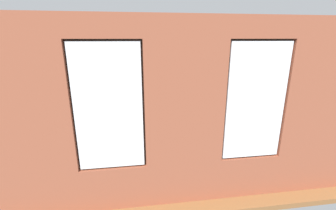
{
  "coord_description": "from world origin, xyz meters",
  "views": [
    {
      "loc": [
        0.74,
        5.91,
        2.71
      ],
      "look_at": [
        -0.07,
        0.4,
        1.04
      ],
      "focal_mm": 24.0,
      "sensor_mm": 36.0,
      "label": 1
    }
  ],
  "objects_px": {
    "potted_plant_beside_window_right": "(60,144)",
    "couch_left": "(253,128)",
    "tv_flatscreen": "(63,106)",
    "potted_plant_foreground_right": "(87,98)",
    "coffee_table": "(170,119)",
    "potted_plant_near_tv": "(76,124)",
    "remote_silver": "(182,115)",
    "cup_ceramic": "(155,119)",
    "potted_plant_between_couches": "(245,144)",
    "potted_plant_corner_near_left": "(223,95)",
    "candle_jar": "(174,118)",
    "remote_gray": "(170,117)",
    "couch_by_window": "(176,163)",
    "media_console": "(66,128)",
    "potted_plant_corner_far_left": "(299,146)",
    "potted_plant_by_left_couch": "(220,115)",
    "remote_black": "(163,117)"
  },
  "relations": [
    {
      "from": "potted_plant_beside_window_right",
      "to": "couch_left",
      "type": "bearing_deg",
      "value": -160.45
    },
    {
      "from": "tv_flatscreen",
      "to": "potted_plant_foreground_right",
      "type": "relative_size",
      "value": 1.09
    },
    {
      "from": "coffee_table",
      "to": "potted_plant_near_tv",
      "type": "distance_m",
      "value": 2.62
    },
    {
      "from": "coffee_table",
      "to": "remote_silver",
      "type": "xyz_separation_m",
      "value": [
        -0.42,
        -0.15,
        0.06
      ]
    },
    {
      "from": "cup_ceramic",
      "to": "tv_flatscreen",
      "type": "relative_size",
      "value": 0.08
    },
    {
      "from": "potted_plant_between_couches",
      "to": "cup_ceramic",
      "type": "bearing_deg",
      "value": -52.61
    },
    {
      "from": "potted_plant_corner_near_left",
      "to": "tv_flatscreen",
      "type": "bearing_deg",
      "value": 17.29
    },
    {
      "from": "couch_left",
      "to": "candle_jar",
      "type": "bearing_deg",
      "value": -112.45
    },
    {
      "from": "remote_gray",
      "to": "potted_plant_between_couches",
      "type": "bearing_deg",
      "value": 147.14
    },
    {
      "from": "potted_plant_corner_near_left",
      "to": "couch_by_window",
      "type": "bearing_deg",
      "value": 57.97
    },
    {
      "from": "coffee_table",
      "to": "media_console",
      "type": "relative_size",
      "value": 1.54
    },
    {
      "from": "cup_ceramic",
      "to": "potted_plant_corner_far_left",
      "type": "bearing_deg",
      "value": 139.96
    },
    {
      "from": "cup_ceramic",
      "to": "remote_gray",
      "type": "xyz_separation_m",
      "value": [
        -0.46,
        -0.13,
        -0.03
      ]
    },
    {
      "from": "coffee_table",
      "to": "potted_plant_by_left_couch",
      "type": "height_order",
      "value": "coffee_table"
    },
    {
      "from": "remote_gray",
      "to": "remote_black",
      "type": "height_order",
      "value": "same"
    },
    {
      "from": "remote_silver",
      "to": "potted_plant_beside_window_right",
      "type": "height_order",
      "value": "potted_plant_beside_window_right"
    },
    {
      "from": "couch_left",
      "to": "potted_plant_beside_window_right",
      "type": "height_order",
      "value": "potted_plant_beside_window_right"
    },
    {
      "from": "coffee_table",
      "to": "potted_plant_near_tv",
      "type": "relative_size",
      "value": 0.97
    },
    {
      "from": "potted_plant_near_tv",
      "to": "tv_flatscreen",
      "type": "bearing_deg",
      "value": -60.25
    },
    {
      "from": "cup_ceramic",
      "to": "candle_jar",
      "type": "distance_m",
      "value": 0.57
    },
    {
      "from": "coffee_table",
      "to": "potted_plant_beside_window_right",
      "type": "distance_m",
      "value": 3.44
    },
    {
      "from": "remote_black",
      "to": "potted_plant_corner_far_left",
      "type": "bearing_deg",
      "value": -152.17
    },
    {
      "from": "remote_silver",
      "to": "potted_plant_foreground_right",
      "type": "bearing_deg",
      "value": 129.19
    },
    {
      "from": "remote_black",
      "to": "remote_gray",
      "type": "bearing_deg",
      "value": -136.43
    },
    {
      "from": "cup_ceramic",
      "to": "potted_plant_between_couches",
      "type": "bearing_deg",
      "value": 127.39
    },
    {
      "from": "media_console",
      "to": "potted_plant_by_left_couch",
      "type": "distance_m",
      "value": 4.79
    },
    {
      "from": "potted_plant_by_left_couch",
      "to": "potted_plant_corner_far_left",
      "type": "bearing_deg",
      "value": 100.49
    },
    {
      "from": "coffee_table",
      "to": "couch_left",
      "type": "bearing_deg",
      "value": 157.84
    },
    {
      "from": "remote_silver",
      "to": "potted_plant_beside_window_right",
      "type": "xyz_separation_m",
      "value": [
        2.73,
        2.64,
        0.52
      ]
    },
    {
      "from": "potted_plant_by_left_couch",
      "to": "potted_plant_corner_far_left",
      "type": "distance_m",
      "value": 3.03
    },
    {
      "from": "remote_silver",
      "to": "potted_plant_corner_far_left",
      "type": "height_order",
      "value": "potted_plant_corner_far_left"
    },
    {
      "from": "candle_jar",
      "to": "potted_plant_near_tv",
      "type": "xyz_separation_m",
      "value": [
        2.55,
        0.76,
        0.25
      ]
    },
    {
      "from": "media_console",
      "to": "potted_plant_foreground_right",
      "type": "distance_m",
      "value": 1.7
    },
    {
      "from": "couch_by_window",
      "to": "potted_plant_by_left_couch",
      "type": "relative_size",
      "value": 5.1
    },
    {
      "from": "remote_black",
      "to": "potted_plant_corner_far_left",
      "type": "distance_m",
      "value": 3.62
    },
    {
      "from": "potted_plant_foreground_right",
      "to": "potted_plant_beside_window_right",
      "type": "xyz_separation_m",
      "value": [
        -0.38,
        4.16,
        0.26
      ]
    },
    {
      "from": "tv_flatscreen",
      "to": "potted_plant_corner_near_left",
      "type": "height_order",
      "value": "tv_flatscreen"
    },
    {
      "from": "couch_by_window",
      "to": "potted_plant_corner_near_left",
      "type": "xyz_separation_m",
      "value": [
        -2.57,
        -4.1,
        0.28
      ]
    },
    {
      "from": "coffee_table",
      "to": "candle_jar",
      "type": "height_order",
      "value": "candle_jar"
    },
    {
      "from": "cup_ceramic",
      "to": "potted_plant_between_couches",
      "type": "height_order",
      "value": "potted_plant_between_couches"
    },
    {
      "from": "candle_jar",
      "to": "potted_plant_beside_window_right",
      "type": "bearing_deg",
      "value": 44.17
    },
    {
      "from": "potted_plant_corner_near_left",
      "to": "remote_black",
      "type": "bearing_deg",
      "value": 32.54
    },
    {
      "from": "cup_ceramic",
      "to": "tv_flatscreen",
      "type": "xyz_separation_m",
      "value": [
        2.53,
        -0.2,
        0.44
      ]
    },
    {
      "from": "couch_left",
      "to": "cup_ceramic",
      "type": "distance_m",
      "value": 2.76
    },
    {
      "from": "remote_silver",
      "to": "media_console",
      "type": "height_order",
      "value": "media_console"
    },
    {
      "from": "media_console",
      "to": "tv_flatscreen",
      "type": "relative_size",
      "value": 0.87
    },
    {
      "from": "potted_plant_between_couches",
      "to": "potted_plant_near_tv",
      "type": "relative_size",
      "value": 0.75
    },
    {
      "from": "candle_jar",
      "to": "tv_flatscreen",
      "type": "xyz_separation_m",
      "value": [
        3.1,
        -0.2,
        0.44
      ]
    },
    {
      "from": "cup_ceramic",
      "to": "remote_black",
      "type": "height_order",
      "value": "cup_ceramic"
    },
    {
      "from": "tv_flatscreen",
      "to": "potted_plant_between_couches",
      "type": "height_order",
      "value": "tv_flatscreen"
    }
  ]
}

